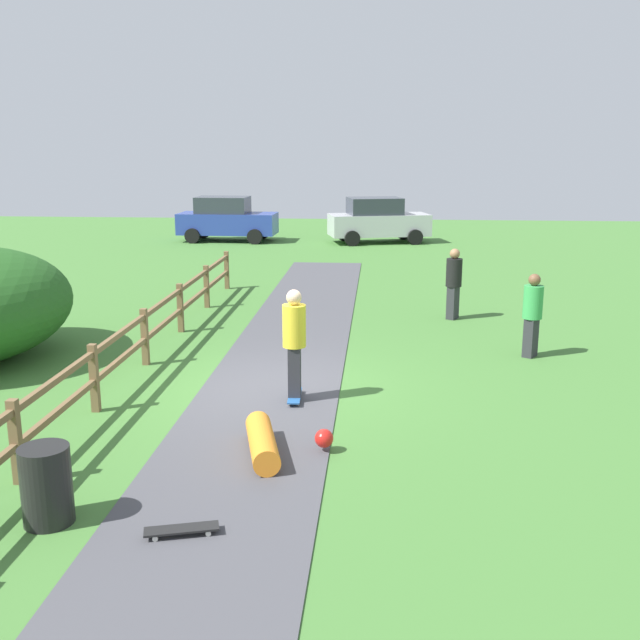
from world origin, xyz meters
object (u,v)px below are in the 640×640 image
object	(u,v)px
bystander_black	(454,281)
bystander_green	(532,312)
trash_bin	(46,485)
skater_riding	(294,339)
skater_fallen	(268,442)
skateboard_loose	(182,529)
parked_car_silver	(378,220)
parked_car_blue	(227,219)

from	to	relation	value
bystander_black	bystander_green	bearing A→B (deg)	-68.83
bystander_black	trash_bin	bearing A→B (deg)	-117.51
skater_riding	skater_fallen	bearing A→B (deg)	-92.98
trash_bin	skateboard_loose	distance (m)	1.62
bystander_black	bystander_green	world-z (taller)	bystander_black
bystander_black	parked_car_silver	xyz separation A→B (m)	(-1.88, 14.14, 0.02)
bystander_black	parked_car_silver	world-z (taller)	parked_car_silver
parked_car_silver	bystander_green	bearing A→B (deg)	-79.80
skater_riding	skater_fallen	xyz separation A→B (m)	(-0.12, -2.23, -0.86)
skateboard_loose	parked_car_blue	distance (m)	25.21
trash_bin	bystander_green	size ratio (longest dim) A/B	0.54
trash_bin	skater_fallen	bearing A→B (deg)	42.79
bystander_black	parked_car_blue	bearing A→B (deg)	120.79
bystander_black	bystander_green	xyz separation A→B (m)	(1.24, -3.19, -0.02)
skater_fallen	bystander_black	distance (m)	9.05
bystander_green	parked_car_silver	world-z (taller)	parked_car_silver
skateboard_loose	parked_car_silver	bearing A→B (deg)	85.43
skater_fallen	parked_car_silver	size ratio (longest dim) A/B	0.33
trash_bin	bystander_black	distance (m)	11.76
skater_fallen	skateboard_loose	world-z (taller)	skater_fallen
trash_bin	bystander_black	xyz separation A→B (m)	(5.43, 10.42, 0.49)
parked_car_silver	parked_car_blue	bearing A→B (deg)	179.88
parked_car_blue	skater_riding	bearing A→B (deg)	-75.41
skater_fallen	parked_car_blue	world-z (taller)	parked_car_blue
skater_riding	parked_car_silver	bearing A→B (deg)	86.46
bystander_green	skater_fallen	bearing A→B (deg)	-130.71
parked_car_silver	skater_fallen	bearing A→B (deg)	-93.48
skater_riding	skater_fallen	distance (m)	2.39
skateboard_loose	bystander_black	bearing A→B (deg)	69.99
parked_car_silver	parked_car_blue	world-z (taller)	same
skateboard_loose	bystander_green	world-z (taller)	bystander_green
bystander_black	bystander_green	size ratio (longest dim) A/B	1.02
skater_riding	skateboard_loose	world-z (taller)	skater_riding
skater_fallen	trash_bin	bearing A→B (deg)	-137.21
skateboard_loose	parked_car_silver	size ratio (longest dim) A/B	0.18
skateboard_loose	trash_bin	bearing A→B (deg)	173.02
skater_riding	parked_car_silver	xyz separation A→B (m)	(1.26, 20.33, -0.10)
skater_fallen	skateboard_loose	bearing A→B (deg)	-105.43
trash_bin	parked_car_blue	world-z (taller)	parked_car_blue
skateboard_loose	bystander_green	xyz separation A→B (m)	(5.10, 7.42, 0.83)
trash_bin	parked_car_silver	distance (m)	24.83
skater_riding	bystander_black	world-z (taller)	skater_riding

